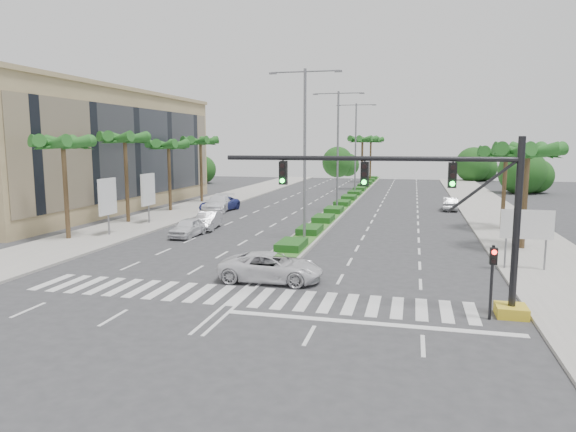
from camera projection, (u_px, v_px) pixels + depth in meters
name	position (u px, v px, depth m)	size (l,w,h in m)	color
ground	(241.00, 296.00, 23.41)	(160.00, 160.00, 0.00)	#333335
footpath_right	(516.00, 234.00, 39.04)	(6.00, 120.00, 0.15)	gray
footpath_left	(153.00, 220.00, 46.21)	(6.00, 120.00, 0.15)	gray
median	(354.00, 196.00, 66.66)	(2.20, 75.00, 0.20)	gray
median_grass	(354.00, 195.00, 66.64)	(1.80, 75.00, 0.04)	#2E5B1F
building	(86.00, 152.00, 53.69)	(12.00, 36.00, 12.00)	tan
signal_gantry	(457.00, 230.00, 20.73)	(12.60, 1.20, 7.20)	gold
pedestrian_signal	(492.00, 270.00, 19.97)	(0.28, 0.36, 3.00)	black
direction_sign	(527.00, 227.00, 27.56)	(2.70, 0.11, 3.40)	slate
billboard_near	(107.00, 197.00, 37.95)	(0.18, 2.10, 4.35)	slate
billboard_far	(148.00, 190.00, 43.72)	(0.18, 2.10, 4.35)	slate
palm_left_near	(63.00, 147.00, 35.97)	(4.57, 4.68, 7.55)	brown
palm_left_mid	(125.00, 141.00, 43.61)	(4.57, 4.68, 7.95)	brown
palm_left_far	(169.00, 147.00, 51.38)	(4.57, 4.68, 7.35)	brown
palm_left_end	(201.00, 143.00, 59.02)	(4.57, 4.68, 7.75)	brown
palm_right_near	(528.00, 155.00, 32.57)	(4.57, 4.68, 7.05)	brown
palm_right_far	(506.00, 156.00, 40.31)	(4.57, 4.68, 6.75)	brown
palm_median_a	(362.00, 141.00, 75.28)	(4.57, 4.68, 8.05)	brown
palm_median_b	(371.00, 142.00, 89.70)	(4.57, 4.68, 8.05)	brown
streetlight_near	(305.00, 145.00, 35.91)	(5.10, 0.25, 12.00)	slate
streetlight_mid	(338.00, 144.00, 51.29)	(5.10, 0.25, 12.00)	slate
streetlight_far	(356.00, 144.00, 66.67)	(5.10, 0.25, 12.00)	slate
car_parked_a	(188.00, 227.00, 38.25)	(1.63, 4.06, 1.38)	silver
car_parked_b	(208.00, 220.00, 41.59)	(1.53, 4.38, 1.44)	#B2B2B7
car_parked_c	(219.00, 204.00, 52.59)	(2.43, 5.26, 1.46)	navy
car_parked_d	(219.00, 203.00, 52.36)	(2.32, 5.70, 1.66)	white
car_crossing	(271.00, 267.00, 25.87)	(2.41, 5.23, 1.45)	silver
car_right	(450.00, 204.00, 53.24)	(1.46, 4.19, 1.38)	#A6A7AB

